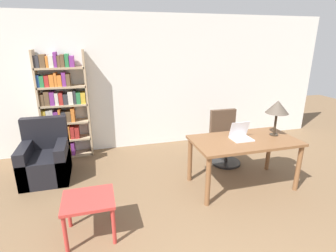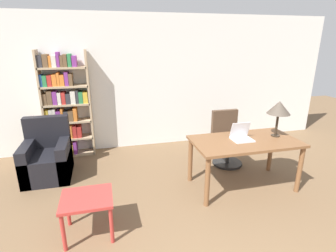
# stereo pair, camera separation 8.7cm
# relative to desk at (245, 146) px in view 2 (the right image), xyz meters

# --- Properties ---
(wall_back) EXTENTS (8.00, 0.06, 2.70)m
(wall_back) POSITION_rel_desk_xyz_m (-1.02, 2.10, 0.68)
(wall_back) COLOR white
(wall_back) RESTS_ON ground_plane
(desk) EXTENTS (1.58, 0.83, 0.77)m
(desk) POSITION_rel_desk_xyz_m (0.00, 0.00, 0.00)
(desk) COLOR brown
(desk) RESTS_ON ground_plane
(laptop) EXTENTS (0.30, 0.25, 0.26)m
(laptop) POSITION_rel_desk_xyz_m (-0.05, 0.04, 0.16)
(laptop) COLOR silver
(laptop) RESTS_ON desk
(table_lamp) EXTENTS (0.34, 0.34, 0.55)m
(table_lamp) POSITION_rel_desk_xyz_m (0.55, 0.05, 0.55)
(table_lamp) COLOR #2D2319
(table_lamp) RESTS_ON desk
(office_chair) EXTENTS (0.54, 0.54, 0.98)m
(office_chair) POSITION_rel_desk_xyz_m (0.13, 0.83, -0.22)
(office_chair) COLOR black
(office_chair) RESTS_ON ground_plane
(side_table_blue) EXTENTS (0.57, 0.50, 0.49)m
(side_table_blue) POSITION_rel_desk_xyz_m (-2.28, -0.53, -0.25)
(side_table_blue) COLOR #B2332D
(side_table_blue) RESTS_ON ground_plane
(armchair) EXTENTS (0.71, 0.79, 0.97)m
(armchair) POSITION_rel_desk_xyz_m (-2.98, 1.08, -0.36)
(armchair) COLOR black
(armchair) RESTS_ON ground_plane
(bookshelf) EXTENTS (0.88, 0.28, 2.03)m
(bookshelf) POSITION_rel_desk_xyz_m (-2.74, 1.91, 0.33)
(bookshelf) COLOR tan
(bookshelf) RESTS_ON ground_plane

